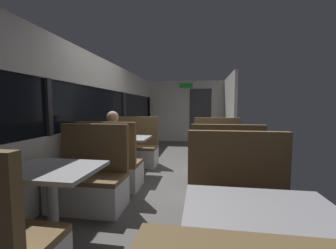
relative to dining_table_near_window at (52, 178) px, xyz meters
name	(u,v)px	position (x,y,z in m)	size (l,w,h in m)	color
ground_plane	(171,177)	(0.89, 2.09, -0.65)	(3.30, 9.20, 0.02)	#514F4C
carriage_window_panel_left	(98,118)	(-0.56, 2.09, 0.47)	(0.09, 8.48, 2.30)	beige
carriage_end_bulkhead	(187,112)	(0.95, 6.28, 0.50)	(2.90, 0.11, 2.30)	beige
carriage_aisle_panel_right	(229,112)	(2.34, 5.09, 0.51)	(0.08, 2.40, 2.30)	beige
dining_table_near_window	(52,178)	(0.00, 0.00, 0.00)	(0.90, 0.70, 0.74)	#9E9EA3
bench_near_window_facing_entry	(89,183)	(0.00, 0.70, -0.31)	(0.95, 0.50, 1.10)	silver
dining_table_mid_window	(126,142)	(0.00, 2.09, 0.00)	(0.90, 0.70, 0.74)	#9E9EA3
bench_mid_window_facing_end	(111,168)	(0.00, 1.39, -0.31)	(0.95, 0.50, 1.10)	silver
bench_mid_window_facing_entry	(136,151)	(0.00, 2.79, -0.31)	(0.95, 0.50, 1.10)	silver
dining_table_front_aisle	(263,228)	(1.79, -0.60, 0.00)	(0.90, 0.70, 0.74)	#9E9EA3
bench_front_aisle_facing_entry	(239,217)	(1.79, 0.10, -0.31)	(0.95, 0.50, 1.10)	silver
dining_table_rear_aisle	(221,147)	(1.79, 1.89, 0.00)	(0.90, 0.70, 0.74)	#9E9EA3
bench_rear_aisle_facing_end	(225,178)	(1.79, 1.19, -0.31)	(0.95, 0.50, 1.10)	silver
bench_rear_aisle_facing_entry	(217,155)	(1.79, 2.59, -0.31)	(0.95, 0.50, 1.10)	silver
seated_passenger	(113,155)	(0.00, 1.46, -0.10)	(0.47, 0.55, 1.26)	#26262D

